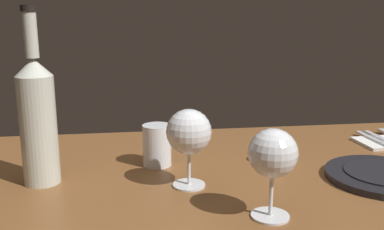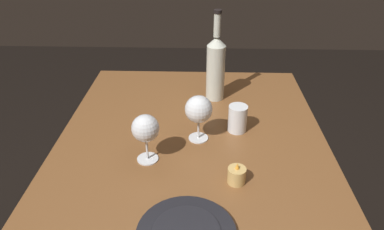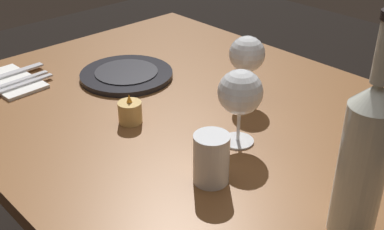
# 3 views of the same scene
# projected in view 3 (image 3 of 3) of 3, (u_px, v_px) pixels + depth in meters

# --- Properties ---
(dining_table) EXTENTS (1.30, 0.90, 0.74)m
(dining_table) POSITION_uv_depth(u_px,v_px,m) (211.00, 155.00, 1.13)
(dining_table) COLOR brown
(dining_table) RESTS_ON ground
(wine_glass_left) EXTENTS (0.08, 0.08, 0.16)m
(wine_glass_left) POSITION_uv_depth(u_px,v_px,m) (247.00, 56.00, 1.13)
(wine_glass_left) COLOR white
(wine_glass_left) RESTS_ON dining_table
(wine_glass_right) EXTENTS (0.09, 0.09, 0.16)m
(wine_glass_right) POSITION_uv_depth(u_px,v_px,m) (240.00, 93.00, 0.96)
(wine_glass_right) COLOR white
(wine_glass_right) RESTS_ON dining_table
(wine_bottle) EXTENTS (0.07, 0.07, 0.36)m
(wine_bottle) POSITION_uv_depth(u_px,v_px,m) (364.00, 157.00, 0.72)
(wine_bottle) COLOR silver
(wine_bottle) RESTS_ON dining_table
(water_tumbler) EXTENTS (0.07, 0.07, 0.09)m
(water_tumbler) POSITION_uv_depth(u_px,v_px,m) (211.00, 161.00, 0.88)
(water_tumbler) COLOR white
(water_tumbler) RESTS_ON dining_table
(votive_candle) EXTENTS (0.05, 0.05, 0.07)m
(votive_candle) POSITION_uv_depth(u_px,v_px,m) (130.00, 113.00, 1.07)
(votive_candle) COLOR #DBB266
(votive_candle) RESTS_ON dining_table
(dinner_plate) EXTENTS (0.24, 0.24, 0.02)m
(dinner_plate) POSITION_uv_depth(u_px,v_px,m) (126.00, 75.00, 1.28)
(dinner_plate) COLOR black
(dinner_plate) RESTS_ON dining_table
(folded_napkin) EXTENTS (0.19, 0.12, 0.01)m
(folded_napkin) POSITION_uv_depth(u_px,v_px,m) (11.00, 81.00, 1.26)
(folded_napkin) COLOR white
(folded_napkin) RESTS_ON dining_table
(fork_inner) EXTENTS (0.02, 0.18, 0.00)m
(fork_inner) POSITION_uv_depth(u_px,v_px,m) (15.00, 82.00, 1.24)
(fork_inner) COLOR silver
(fork_inner) RESTS_ON folded_napkin
(fork_outer) EXTENTS (0.02, 0.18, 0.00)m
(fork_outer) POSITION_uv_depth(u_px,v_px,m) (20.00, 85.00, 1.22)
(fork_outer) COLOR silver
(fork_outer) RESTS_ON folded_napkin
(table_knife) EXTENTS (0.03, 0.21, 0.00)m
(table_knife) POSITION_uv_depth(u_px,v_px,m) (5.00, 75.00, 1.27)
(table_knife) COLOR silver
(table_knife) RESTS_ON folded_napkin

